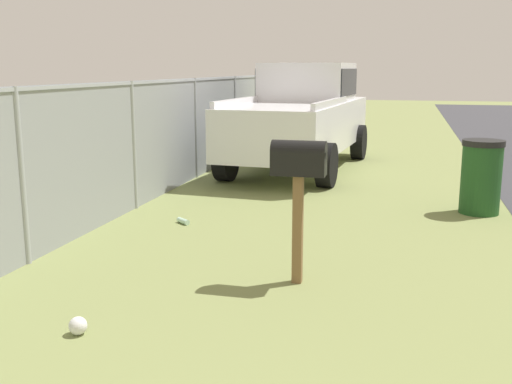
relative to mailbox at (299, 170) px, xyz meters
name	(u,v)px	position (x,y,z in m)	size (l,w,h in m)	color
mailbox	(299,170)	(0.00, 0.00, 0.00)	(0.22, 0.50, 1.35)	brown
pickup_truck	(302,113)	(6.64, 1.11, 0.02)	(5.30, 2.41, 2.09)	silver
trash_bin	(481,177)	(3.34, -1.97, -0.56)	(0.57, 0.57, 1.03)	#1E4C1E
fence_section	(168,132)	(3.75, 2.81, -0.10)	(18.16, 0.07, 1.81)	#9EA3A8
litter_bottle_by_mailbox	(183,221)	(1.78, 1.83, -1.04)	(0.07, 0.07, 0.22)	#B2D8BF
litter_bag_midfield_a	(78,326)	(-1.53, 1.41, -1.01)	(0.14, 0.14, 0.14)	silver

